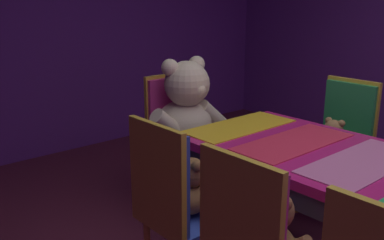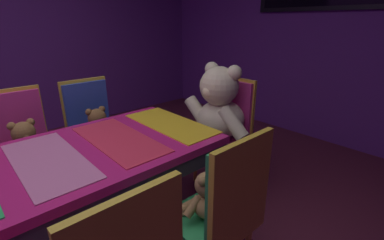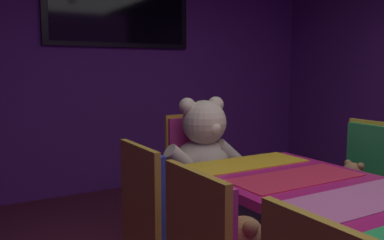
# 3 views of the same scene
# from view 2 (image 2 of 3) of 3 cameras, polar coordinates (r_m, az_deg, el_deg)

# --- Properties ---
(wall_back) EXTENTS (5.20, 0.12, 2.80)m
(wall_back) POSITION_cam_2_polar(r_m,az_deg,el_deg) (3.82, 25.50, 17.28)
(wall_back) COLOR #59267F
(wall_back) RESTS_ON ground_plane
(banquet_table) EXTENTS (0.90, 2.02, 0.75)m
(banquet_table) POSITION_cam_2_polar(r_m,az_deg,el_deg) (1.74, -27.48, -10.16)
(banquet_table) COLOR #C61E72
(banquet_table) RESTS_ON ground_plane
(chair_left_1) EXTENTS (0.42, 0.41, 0.98)m
(chair_left_1) POSITION_cam_2_polar(r_m,az_deg,el_deg) (2.50, -32.14, -3.42)
(chair_left_1) COLOR #CC338C
(chair_left_1) RESTS_ON ground_plane
(teddy_left_1) EXTENTS (0.27, 0.35, 0.33)m
(teddy_left_1) POSITION_cam_2_polar(r_m,az_deg,el_deg) (2.36, -31.42, -4.48)
(teddy_left_1) COLOR olive
(teddy_left_1) RESTS_ON chair_left_1
(chair_left_2) EXTENTS (0.42, 0.41, 0.98)m
(chair_left_2) POSITION_cam_2_polar(r_m,az_deg,el_deg) (2.61, -20.34, -0.60)
(chair_left_2) COLOR #2D47B2
(chair_left_2) RESTS_ON ground_plane
(teddy_left_2) EXTENTS (0.26, 0.33, 0.31)m
(teddy_left_2) POSITION_cam_2_polar(r_m,az_deg,el_deg) (2.49, -19.01, -1.57)
(teddy_left_2) COLOR brown
(teddy_left_2) RESTS_ON chair_left_2
(chair_right_2) EXTENTS (0.42, 0.41, 0.98)m
(chair_right_2) POSITION_cam_2_polar(r_m,az_deg,el_deg) (1.42, 7.33, -17.52)
(chair_right_2) COLOR #268C4C
(chair_right_2) RESTS_ON ground_plane
(teddy_right_2) EXTENTS (0.22, 0.29, 0.27)m
(teddy_right_2) POSITION_cam_2_polar(r_m,az_deg,el_deg) (1.51, 3.03, -15.86)
(teddy_right_2) COLOR #9E7247
(teddy_right_2) RESTS_ON chair_right_2
(throne_chair) EXTENTS (0.41, 0.42, 0.98)m
(throne_chair) POSITION_cam_2_polar(r_m,az_deg,el_deg) (2.54, 7.89, -0.06)
(throne_chair) COLOR #CC338C
(throne_chair) RESTS_ON ground_plane
(king_teddy_bear) EXTENTS (0.71, 0.55, 0.67)m
(king_teddy_bear) POSITION_cam_2_polar(r_m,az_deg,el_deg) (2.37, 5.40, 2.34)
(king_teddy_bear) COLOR beige
(king_teddy_bear) RESTS_ON throne_chair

